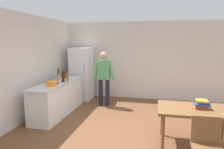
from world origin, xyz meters
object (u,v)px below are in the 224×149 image
(cooking_pot, at_px, (52,83))
(utensil_jar, at_px, (58,78))
(chair, at_px, (207,144))
(bottle_beer_brown, at_px, (65,75))
(person, at_px, (104,75))
(dining_table, at_px, (196,112))
(bottle_wine_green, at_px, (59,74))
(bottle_wine_dark, at_px, (63,77))
(book_stack, at_px, (202,104))
(bottle_oil_amber, at_px, (67,77))
(refrigerator, at_px, (82,74))

(cooking_pot, distance_m, utensil_jar, 0.76)
(chair, relative_size, bottle_beer_brown, 3.50)
(person, distance_m, cooking_pot, 1.78)
(dining_table, bearing_deg, person, 137.59)
(bottle_wine_green, xyz_separation_m, bottle_wine_dark, (0.36, -0.46, 0.00))
(cooking_pot, bearing_deg, utensil_jar, 105.04)
(bottle_wine_green, relative_size, book_stack, 1.26)
(utensil_jar, bearing_deg, bottle_oil_amber, -17.55)
(bottle_oil_amber, bearing_deg, utensil_jar, 162.45)
(person, distance_m, chair, 3.93)
(chair, xyz_separation_m, book_stack, (0.11, 0.99, 0.30))
(bottle_wine_green, bearing_deg, bottle_beer_brown, 53.55)
(bottle_wine_green, distance_m, bottle_oil_amber, 0.56)
(bottle_oil_amber, bearing_deg, chair, -35.27)
(cooking_pot, bearing_deg, dining_table, -11.09)
(utensil_jar, bearing_deg, book_stack, -20.72)
(chair, bearing_deg, bottle_wine_green, 141.83)
(cooking_pot, distance_m, bottle_beer_brown, 1.17)
(chair, relative_size, bottle_oil_amber, 3.25)
(person, xyz_separation_m, bottle_oil_amber, (-0.83, -0.86, 0.04))
(bottle_wine_dark, bearing_deg, bottle_wine_green, 128.39)
(cooking_pot, height_order, book_stack, cooking_pot)
(person, relative_size, book_stack, 6.29)
(utensil_jar, xyz_separation_m, bottle_wine_green, (-0.11, 0.24, 0.07))
(chair, height_order, bottle_oil_amber, bottle_oil_amber)
(person, xyz_separation_m, book_stack, (2.46, -2.13, -0.15))
(chair, height_order, cooking_pot, cooking_pot)
(bottle_wine_dark, xyz_separation_m, book_stack, (3.37, -1.15, -0.21))
(cooking_pot, height_order, bottle_wine_green, bottle_wine_green)
(refrigerator, bearing_deg, cooking_pot, -90.48)
(cooking_pot, xyz_separation_m, bottle_oil_amber, (0.13, 0.63, 0.06))
(bottle_wine_green, xyz_separation_m, book_stack, (3.73, -1.61, -0.21))
(chair, bearing_deg, bottle_beer_brown, 138.97)
(dining_table, height_order, book_stack, book_stack)
(cooking_pot, relative_size, bottle_wine_dark, 1.18)
(refrigerator, relative_size, chair, 1.98)
(dining_table, bearing_deg, book_stack, 9.28)
(utensil_jar, relative_size, book_stack, 1.18)
(bottle_wine_dark, bearing_deg, utensil_jar, 139.10)
(book_stack, bearing_deg, dining_table, -170.72)
(utensil_jar, xyz_separation_m, book_stack, (3.62, -1.37, -0.15))
(bottle_oil_amber, relative_size, book_stack, 1.04)
(bottle_beer_brown, height_order, bottle_oil_amber, bottle_oil_amber)
(bottle_oil_amber, bearing_deg, bottle_wine_green, 142.14)
(chair, distance_m, bottle_oil_amber, 3.93)
(cooking_pot, bearing_deg, book_stack, -10.47)
(bottle_wine_dark, height_order, bottle_beer_brown, bottle_wine_dark)
(cooking_pot, distance_m, book_stack, 3.48)
(chair, bearing_deg, dining_table, 87.42)
(chair, distance_m, bottle_beer_brown, 4.48)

